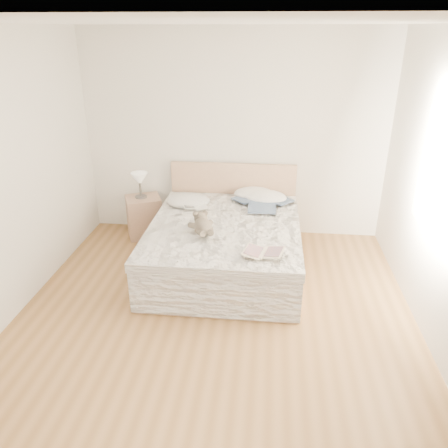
{
  "coord_description": "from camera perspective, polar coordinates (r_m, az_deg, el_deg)",
  "views": [
    {
      "loc": [
        0.48,
        -3.46,
        2.66
      ],
      "look_at": [
        -0.0,
        1.05,
        0.62
      ],
      "focal_mm": 35.0,
      "sensor_mm": 36.0,
      "label": 1
    }
  ],
  "objects": [
    {
      "name": "bed",
      "position": [
        5.23,
        0.19,
        -2.5
      ],
      "size": [
        1.72,
        2.14,
        1.0
      ],
      "color": "tan",
      "rests_on": "floor"
    },
    {
      "name": "wall_front",
      "position": [
        1.85,
        -11.85,
        -21.72
      ],
      "size": [
        4.0,
        0.02,
        2.7
      ],
      "primitive_type": "cube",
      "color": "silver",
      "rests_on": "ground"
    },
    {
      "name": "blouse",
      "position": [
        5.49,
        5.0,
        2.43
      ],
      "size": [
        0.54,
        0.58,
        0.02
      ],
      "primitive_type": null,
      "rotation": [
        0.0,
        0.0,
        0.01
      ],
      "color": "#364866",
      "rests_on": "bed"
    },
    {
      "name": "photo_book",
      "position": [
        5.44,
        -3.88,
        2.28
      ],
      "size": [
        0.37,
        0.32,
        0.02
      ],
      "primitive_type": "cube",
      "rotation": [
        0.0,
        0.0,
        0.4
      ],
      "color": "silver",
      "rests_on": "bed"
    },
    {
      "name": "pillow_middle",
      "position": [
        5.86,
        3.88,
        4.01
      ],
      "size": [
        0.58,
        0.45,
        0.16
      ],
      "primitive_type": "ellipsoid",
      "rotation": [
        0.0,
        0.0,
        0.17
      ],
      "color": "white",
      "rests_on": "bed"
    },
    {
      "name": "childrens_book",
      "position": [
        4.35,
        5.18,
        -3.72
      ],
      "size": [
        0.45,
        0.35,
        0.03
      ],
      "primitive_type": "cube",
      "rotation": [
        0.0,
        0.0,
        -0.22
      ],
      "color": "beige",
      "rests_on": "bed"
    },
    {
      "name": "pillow_left",
      "position": [
        5.61,
        -4.69,
        3.05
      ],
      "size": [
        0.58,
        0.42,
        0.17
      ],
      "primitive_type": "ellipsoid",
      "rotation": [
        0.0,
        0.0,
        0.05
      ],
      "color": "silver",
      "rests_on": "bed"
    },
    {
      "name": "ceiling",
      "position": [
        3.49,
        -2.0,
        24.86
      ],
      "size": [
        4.0,
        4.5,
        0.0
      ],
      "primitive_type": "cube",
      "color": "white",
      "rests_on": "ground"
    },
    {
      "name": "pillow_right",
      "position": [
        5.74,
        5.46,
        3.52
      ],
      "size": [
        0.59,
        0.44,
        0.17
      ],
      "primitive_type": "ellipsoid",
      "rotation": [
        0.0,
        0.0,
        -0.1
      ],
      "color": "white",
      "rests_on": "bed"
    },
    {
      "name": "table_lamp",
      "position": [
        5.95,
        -10.96,
        5.67
      ],
      "size": [
        0.28,
        0.28,
        0.35
      ],
      "color": "#4E4844",
      "rests_on": "nightstand"
    },
    {
      "name": "floor",
      "position": [
        4.39,
        -1.48,
        -13.09
      ],
      "size": [
        4.0,
        4.5,
        0.0
      ],
      "primitive_type": "cube",
      "color": "brown",
      "rests_on": "ground"
    },
    {
      "name": "wall_back",
      "position": [
        5.87,
        1.3,
        11.35
      ],
      "size": [
        4.0,
        0.02,
        2.7
      ],
      "primitive_type": "cube",
      "color": "silver",
      "rests_on": "ground"
    },
    {
      "name": "teddy_bear",
      "position": [
        4.73,
        -2.77,
        -0.96
      ],
      "size": [
        0.37,
        0.42,
        0.19
      ],
      "primitive_type": null,
      "rotation": [
        0.0,
        0.0,
        0.41
      ],
      "color": "brown",
      "rests_on": "bed"
    },
    {
      "name": "nightstand",
      "position": [
        6.13,
        -10.37,
        0.98
      ],
      "size": [
        0.57,
        0.55,
        0.56
      ],
      "primitive_type": "cube",
      "rotation": [
        0.0,
        0.0,
        0.41
      ],
      "color": "#A07D61",
      "rests_on": "floor"
    },
    {
      "name": "window",
      "position": [
        4.22,
        26.81,
        4.92
      ],
      "size": [
        0.02,
        1.3,
        1.1
      ],
      "primitive_type": "cube",
      "color": "white",
      "rests_on": "wall_right"
    }
  ]
}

